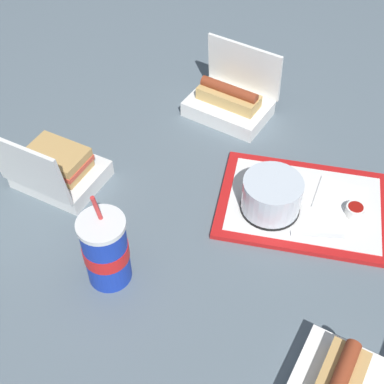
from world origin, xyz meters
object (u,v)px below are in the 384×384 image
(cake_container, at_px, (271,196))
(clamshell_hotdog_corner, at_px, (231,101))
(ketchup_cup, at_px, (355,210))
(soda_cup_corner, at_px, (106,250))
(plastic_fork, at_px, (318,235))
(food_tray, at_px, (304,205))
(clamshell_sandwich_front, at_px, (57,169))

(cake_container, bearing_deg, clamshell_hotdog_corner, -57.75)
(ketchup_cup, relative_size, soda_cup_corner, 0.18)
(plastic_fork, xyz_separation_m, soda_cup_corner, (0.36, 0.23, 0.07))
(plastic_fork, height_order, clamshell_hotdog_corner, clamshell_hotdog_corner)
(food_tray, height_order, clamshell_sandwich_front, clamshell_sandwich_front)
(cake_container, xyz_separation_m, soda_cup_corner, (0.25, 0.27, 0.03))
(cake_container, distance_m, ketchup_cup, 0.18)
(cake_container, height_order, plastic_fork, cake_container)
(cake_container, relative_size, soda_cup_corner, 0.58)
(cake_container, bearing_deg, soda_cup_corner, 47.57)
(ketchup_cup, height_order, clamshell_hotdog_corner, clamshell_hotdog_corner)
(ketchup_cup, xyz_separation_m, clamshell_hotdog_corner, (0.36, -0.25, 0.01))
(ketchup_cup, height_order, plastic_fork, ketchup_cup)
(cake_container, xyz_separation_m, plastic_fork, (-0.11, 0.04, -0.04))
(clamshell_sandwich_front, relative_size, soda_cup_corner, 0.92)
(clamshell_hotdog_corner, relative_size, soda_cup_corner, 1.02)
(food_tray, xyz_separation_m, plastic_fork, (-0.05, 0.08, 0.01))
(cake_container, xyz_separation_m, clamshell_sandwich_front, (0.47, 0.09, -0.01))
(food_tray, bearing_deg, soda_cup_corner, 44.80)
(ketchup_cup, distance_m, soda_cup_corner, 0.53)
(plastic_fork, bearing_deg, ketchup_cup, -140.92)
(clamshell_sandwich_front, distance_m, clamshell_hotdog_corner, 0.48)
(plastic_fork, height_order, soda_cup_corner, soda_cup_corner)
(cake_container, distance_m, clamshell_hotdog_corner, 0.35)
(ketchup_cup, distance_m, plastic_fork, 0.11)
(food_tray, bearing_deg, clamshell_hotdog_corner, -44.94)
(clamshell_sandwich_front, bearing_deg, soda_cup_corner, 140.53)
(clamshell_sandwich_front, height_order, soda_cup_corner, soda_cup_corner)
(ketchup_cup, xyz_separation_m, plastic_fork, (0.06, 0.09, -0.01))
(cake_container, distance_m, clamshell_sandwich_front, 0.48)
(food_tray, xyz_separation_m, cake_container, (0.07, 0.04, 0.04))
(clamshell_sandwich_front, xyz_separation_m, soda_cup_corner, (-0.22, 0.18, 0.04))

